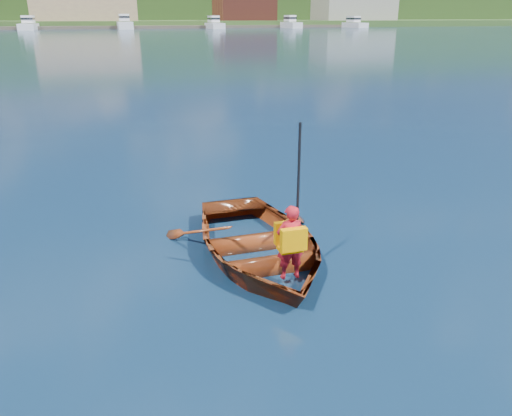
% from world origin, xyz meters
% --- Properties ---
extents(ground, '(600.00, 600.00, 0.00)m').
position_xyz_m(ground, '(0.00, 0.00, 0.00)').
color(ground, '#111E3B').
rests_on(ground, ground).
extents(rowboat, '(2.51, 3.49, 0.72)m').
position_xyz_m(rowboat, '(0.02, 0.72, 0.21)').
color(rowboat, '#652E17').
rests_on(rowboat, ground).
extents(child_paddler, '(0.37, 0.34, 2.03)m').
position_xyz_m(child_paddler, '(0.19, -0.18, 0.63)').
color(child_paddler, red).
rests_on(child_paddler, ground).
extents(dock, '(160.00, 12.17, 0.80)m').
position_xyz_m(dock, '(3.93, 148.00, 0.40)').
color(dock, brown).
rests_on(dock, ground).
extents(waterfront_buildings, '(202.00, 16.00, 14.00)m').
position_xyz_m(waterfront_buildings, '(-7.74, 165.00, 7.74)').
color(waterfront_buildings, brown).
rests_on(waterfront_buildings, ground).
extents(marina_yachts, '(146.51, 13.88, 4.41)m').
position_xyz_m(marina_yachts, '(-1.52, 143.35, 1.35)').
color(marina_yachts, white).
rests_on(marina_yachts, ground).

